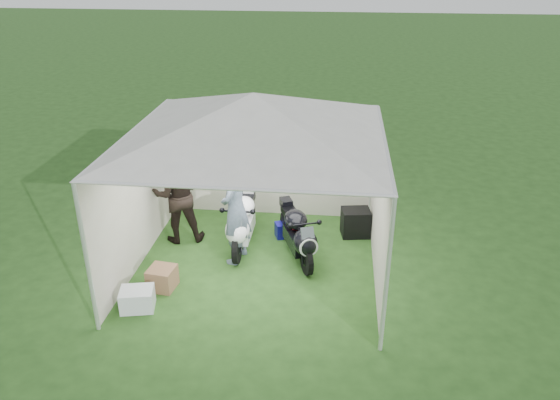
% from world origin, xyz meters
% --- Properties ---
extents(ground, '(80.00, 80.00, 0.00)m').
position_xyz_m(ground, '(0.00, 0.00, 0.00)').
color(ground, '#204216').
rests_on(ground, ground).
extents(canopy_tent, '(5.66, 5.66, 3.00)m').
position_xyz_m(canopy_tent, '(-0.00, 0.03, 2.58)').
color(canopy_tent, silver).
rests_on(canopy_tent, ground).
extents(motorcycle_white, '(0.42, 1.88, 0.93)m').
position_xyz_m(motorcycle_white, '(-0.34, 0.58, 0.52)').
color(motorcycle_white, black).
rests_on(motorcycle_white, ground).
extents(motorcycle_black, '(0.85, 1.69, 0.87)m').
position_xyz_m(motorcycle_black, '(0.68, 0.28, 0.49)').
color(motorcycle_black, black).
rests_on(motorcycle_black, ground).
extents(paddock_stand, '(0.44, 0.36, 0.29)m').
position_xyz_m(paddock_stand, '(0.40, 1.03, 0.14)').
color(paddock_stand, '#1D19C0').
rests_on(paddock_stand, ground).
extents(person_dark_jacket, '(1.06, 0.92, 1.84)m').
position_xyz_m(person_dark_jacket, '(-1.55, 0.72, 0.92)').
color(person_dark_jacket, black).
rests_on(person_dark_jacket, ground).
extents(person_blue_jacket, '(0.61, 0.80, 1.97)m').
position_xyz_m(person_blue_jacket, '(-0.36, 0.12, 0.99)').
color(person_blue_jacket, slate).
rests_on(person_blue_jacket, ground).
extents(equipment_box, '(0.58, 0.50, 0.52)m').
position_xyz_m(equipment_box, '(1.70, 1.24, 0.26)').
color(equipment_box, black).
rests_on(equipment_box, ground).
extents(crate_0, '(0.56, 0.48, 0.33)m').
position_xyz_m(crate_0, '(-1.60, -1.46, 0.16)').
color(crate_0, silver).
rests_on(crate_0, ground).
extents(crate_1, '(0.45, 0.45, 0.36)m').
position_xyz_m(crate_1, '(-1.39, -0.88, 0.18)').
color(crate_1, brown).
rests_on(crate_1, ground).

